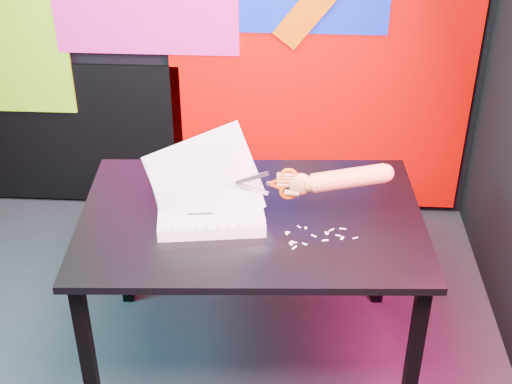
{
  "coord_description": "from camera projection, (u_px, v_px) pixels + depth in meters",
  "views": [
    {
      "loc": [
        0.52,
        -2.05,
        2.29
      ],
      "look_at": [
        0.38,
        0.24,
        0.87
      ],
      "focal_mm": 50.0,
      "sensor_mm": 36.0,
      "label": 1
    }
  ],
  "objects": [
    {
      "name": "room",
      "position": [
        131.0,
        100.0,
        2.26
      ],
      "size": [
        3.01,
        3.01,
        2.71
      ],
      "color": "black",
      "rests_on": "ground"
    },
    {
      "name": "scissors",
      "position": [
        284.0,
        184.0,
        2.68
      ],
      "size": [
        0.24,
        0.02,
        0.14
      ],
      "rotation": [
        0.0,
        0.0,
        0.02
      ],
      "color": "silver",
      "rests_on": "printout_stack"
    },
    {
      "name": "hand_forearm",
      "position": [
        340.0,
        179.0,
        2.66
      ],
      "size": [
        0.43,
        0.08,
        0.14
      ],
      "rotation": [
        0.0,
        0.0,
        0.02
      ],
      "color": "#B87948",
      "rests_on": "work_table"
    },
    {
      "name": "printout_stack",
      "position": [
        211.0,
        210.0,
        2.74
      ],
      "size": [
        0.49,
        0.35,
        0.37
      ],
      "rotation": [
        0.0,
        0.0,
        0.14
      ],
      "color": "white",
      "rests_on": "work_table"
    },
    {
      "name": "work_table",
      "position": [
        251.0,
        232.0,
        2.82
      ],
      "size": [
        1.38,
        0.96,
        0.75
      ],
      "rotation": [
        0.0,
        0.0,
        0.05
      ],
      "color": "black",
      "rests_on": "ground"
    },
    {
      "name": "paper_clippings",
      "position": [
        314.0,
        237.0,
        2.65
      ],
      "size": [
        0.27,
        0.15,
        0.0
      ],
      "color": "silver",
      "rests_on": "work_table"
    },
    {
      "name": "backdrop",
      "position": [
        208.0,
        53.0,
        3.7
      ],
      "size": [
        2.88,
        0.05,
        2.08
      ],
      "color": "#BC0100",
      "rests_on": "ground"
    }
  ]
}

